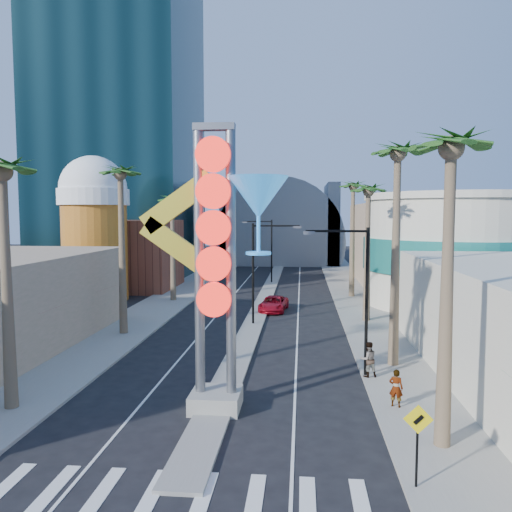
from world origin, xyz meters
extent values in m
plane|color=black|center=(0.00, 0.00, 0.00)|extent=(240.00, 240.00, 0.00)
cube|color=gray|center=(-9.50, 35.00, 0.07)|extent=(5.00, 100.00, 0.15)
cube|color=gray|center=(9.50, 35.00, 0.07)|extent=(5.00, 100.00, 0.15)
cube|color=gray|center=(0.00, 38.00, 0.07)|extent=(1.60, 84.00, 0.15)
cube|color=black|center=(-22.00, 52.00, 25.00)|extent=(20.00, 20.00, 50.00)
cube|color=brown|center=(-16.00, 38.00, 4.00)|extent=(10.00, 10.00, 8.00)
cube|color=#9F8866|center=(16.00, 48.00, 5.00)|extent=(10.00, 20.00, 10.00)
cylinder|color=#A85016|center=(-17.00, 30.00, 5.00)|extent=(6.40, 6.40, 10.00)
cylinder|color=white|center=(-17.00, 30.00, 10.40)|extent=(7.00, 7.00, 1.60)
sphere|color=white|center=(-17.00, 30.00, 11.20)|extent=(6.60, 6.60, 6.60)
cylinder|color=beige|center=(18.00, 30.00, 5.00)|extent=(16.00, 16.00, 10.00)
cylinder|color=teal|center=(18.00, 30.00, 5.00)|extent=(16.60, 16.60, 3.00)
cylinder|color=beige|center=(18.00, 30.00, 10.30)|extent=(16.60, 16.60, 0.60)
cylinder|color=slate|center=(0.00, 72.00, 4.00)|extent=(22.00, 16.00, 22.00)
cube|color=slate|center=(-9.00, 72.00, 7.00)|extent=(2.00, 16.00, 14.00)
cube|color=slate|center=(9.00, 72.00, 7.00)|extent=(2.00, 16.00, 14.00)
cube|color=gray|center=(0.00, 3.00, 0.40)|extent=(2.20, 2.20, 0.80)
cylinder|color=slate|center=(-0.70, 3.00, 6.50)|extent=(0.44, 0.44, 12.00)
cylinder|color=slate|center=(0.70, 3.00, 6.50)|extent=(0.44, 0.44, 12.00)
cube|color=slate|center=(0.00, 3.00, 12.40)|extent=(1.80, 0.50, 0.30)
cylinder|color=red|center=(0.00, 2.65, 11.20)|extent=(1.50, 0.25, 1.50)
cylinder|color=red|center=(0.00, 2.65, 9.65)|extent=(1.50, 0.25, 1.50)
cylinder|color=red|center=(0.00, 2.65, 8.10)|extent=(1.50, 0.25, 1.50)
cylinder|color=red|center=(0.00, 2.65, 6.55)|extent=(1.50, 0.25, 1.50)
cylinder|color=red|center=(0.00, 2.65, 5.00)|extent=(1.50, 0.25, 1.50)
cube|color=gold|center=(-1.60, 3.00, 9.20)|extent=(3.47, 0.25, 2.80)
cube|color=gold|center=(-1.60, 3.00, 7.20)|extent=(3.47, 0.25, 2.80)
cone|color=#2580D5|center=(1.90, 3.00, 9.40)|extent=(2.60, 2.60, 1.80)
cylinder|color=#2580D5|center=(1.90, 3.00, 7.80)|extent=(0.16, 0.16, 1.60)
cylinder|color=#2580D5|center=(1.90, 3.00, 7.00)|extent=(1.10, 1.10, 0.12)
cylinder|color=black|center=(7.40, -3.00, 1.40)|extent=(0.08, 0.08, 2.50)
cube|color=yellow|center=(7.40, -3.06, 2.35)|extent=(0.92, 0.04, 0.92)
cylinder|color=black|center=(0.00, 20.00, 4.00)|extent=(0.18, 0.18, 8.00)
cube|color=black|center=(1.80, 20.00, 7.80)|extent=(3.60, 0.12, 0.12)
cube|color=slate|center=(3.40, 20.00, 7.70)|extent=(0.60, 0.25, 0.18)
cylinder|color=black|center=(0.00, 44.00, 4.00)|extent=(0.18, 0.18, 8.00)
cube|color=black|center=(-1.80, 44.00, 7.80)|extent=(3.60, 0.12, 0.12)
cube|color=slate|center=(-3.40, 44.00, 7.70)|extent=(0.60, 0.25, 0.18)
cylinder|color=black|center=(7.20, 8.00, 4.00)|extent=(0.18, 0.18, 8.00)
cube|color=black|center=(5.58, 8.00, 7.80)|extent=(3.24, 0.12, 0.12)
cube|color=slate|center=(4.14, 8.00, 7.70)|extent=(0.60, 0.25, 0.18)
cylinder|color=brown|center=(-9.00, 2.00, 5.25)|extent=(0.40, 0.40, 10.50)
sphere|color=#234C19|center=(-9.00, 2.00, 10.50)|extent=(2.40, 2.40, 2.40)
cylinder|color=brown|center=(-9.00, 16.00, 5.75)|extent=(0.40, 0.40, 11.50)
sphere|color=#234C19|center=(-9.00, 16.00, 11.50)|extent=(2.40, 2.40, 2.40)
cylinder|color=brown|center=(-9.00, 30.00, 5.00)|extent=(0.40, 0.40, 10.00)
sphere|color=#234C19|center=(-9.00, 30.00, 10.00)|extent=(2.40, 2.40, 2.40)
cylinder|color=brown|center=(-9.00, 42.00, 5.00)|extent=(0.40, 0.40, 10.00)
sphere|color=#234C19|center=(-9.00, 42.00, 10.00)|extent=(2.40, 2.40, 2.40)
cylinder|color=brown|center=(9.00, 0.00, 5.50)|extent=(0.40, 0.40, 11.00)
sphere|color=#234C19|center=(9.00, 0.00, 11.00)|extent=(2.40, 2.40, 2.40)
cylinder|color=brown|center=(9.00, 10.00, 6.00)|extent=(0.40, 0.40, 12.00)
sphere|color=#234C19|center=(9.00, 10.00, 12.00)|extent=(2.40, 2.40, 2.40)
cylinder|color=brown|center=(9.00, 22.00, 5.25)|extent=(0.40, 0.40, 10.50)
sphere|color=#234C19|center=(9.00, 22.00, 10.50)|extent=(2.40, 2.40, 2.40)
cylinder|color=brown|center=(9.00, 34.00, 5.75)|extent=(0.40, 0.40, 11.50)
sphere|color=#234C19|center=(9.00, 34.00, 11.50)|extent=(2.40, 2.40, 2.40)
imported|color=#A90D1D|center=(1.28, 25.80, 0.67)|extent=(2.70, 5.01, 1.34)
imported|color=gray|center=(7.98, 3.62, 0.99)|extent=(0.72, 0.60, 1.69)
imported|color=gray|center=(7.30, 7.68, 1.08)|extent=(1.05, 0.91, 1.86)
camera|label=1|loc=(3.77, -18.39, 8.66)|focal=35.00mm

